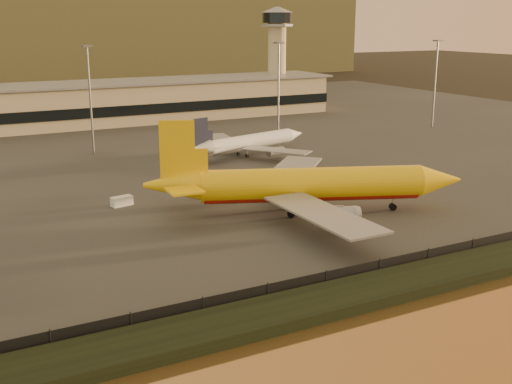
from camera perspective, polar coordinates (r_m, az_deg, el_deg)
ground at (r=91.21m, az=4.76°, el=-5.05°), size 900.00×900.00×0.00m
embankment at (r=78.27m, az=11.58°, el=-8.27°), size 320.00×7.00×1.40m
tarmac at (r=175.96m, az=-12.26°, el=4.52°), size 320.00×220.00×0.20m
perimeter_fence at (r=80.90m, az=9.80°, el=-6.93°), size 300.00×0.05×2.20m
terminal_building at (r=201.45m, az=-18.82°, el=7.14°), size 202.00×25.00×12.60m
control_tower at (r=234.18m, az=1.88°, el=12.71°), size 11.20×11.20×35.50m
apron_light_masts at (r=159.98m, az=-5.31°, el=9.42°), size 152.20×12.20×25.40m
dhl_cargo_jet at (r=105.82m, az=4.47°, el=0.60°), size 50.93×48.18×15.85m
white_narrowbody_jet at (r=151.54m, az=-0.64°, el=4.42°), size 35.49×33.97×10.31m
gse_vehicle_yellow at (r=120.77m, az=3.54°, el=0.54°), size 4.14×2.91×1.70m
gse_vehicle_white at (r=113.04m, az=-11.84°, el=-0.79°), size 3.87×2.30×1.63m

